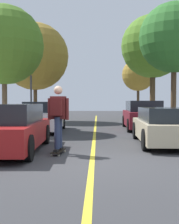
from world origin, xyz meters
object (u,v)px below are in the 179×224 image
object	(u,v)px
parked_car_left_near	(44,117)
street_tree_right_nearest	(174,38)
street_tree_left_nearest	(4,45)
skateboard	(58,151)
parked_car_left_nearest	(7,128)
streetlamp	(31,68)
parked_car_right_nearest	(168,126)
street_tree_right_near	(153,47)
skateboarder	(58,114)
parked_car_right_near	(143,115)
street_tree_right_far	(138,75)
street_tree_left_near	(35,57)

from	to	relation	value
parked_car_left_near	street_tree_right_nearest	world-z (taller)	street_tree_right_nearest
street_tree_left_nearest	skateboard	size ratio (longest dim) A/B	6.78
parked_car_left_nearest	streetlamp	world-z (taller)	streetlamp
street_tree_right_nearest	skateboard	world-z (taller)	street_tree_right_nearest
parked_car_left_near	street_tree_left_nearest	xyz separation A→B (m)	(-1.84, -0.12, 3.39)
parked_car_right_nearest	street_tree_right_near	world-z (taller)	street_tree_right_near
street_tree_right_nearest	skateboard	distance (m)	11.09
street_tree_right_nearest	skateboarder	world-z (taller)	street_tree_right_nearest
parked_car_right_nearest	street_tree_left_nearest	size ratio (longest dim) A/B	0.73
parked_car_left_nearest	street_tree_right_near	bearing A→B (deg)	64.84
street_tree_left_nearest	parked_car_left_nearest	bearing A→B (deg)	-71.92
parked_car_right_nearest	street_tree_right_nearest	distance (m)	8.05
parked_car_right_near	street_tree_right_nearest	world-z (taller)	street_tree_right_nearest
street_tree_right_nearest	street_tree_right_far	bearing A→B (deg)	90.00
parked_car_right_nearest	streetlamp	world-z (taller)	streetlamp
street_tree_left_nearest	street_tree_right_nearest	distance (m)	8.95
street_tree_right_near	street_tree_right_far	bearing A→B (deg)	90.00
street_tree_right_far	skateboarder	world-z (taller)	street_tree_right_far
parked_car_left_nearest	streetlamp	xyz separation A→B (m)	(-1.75, 10.91, 2.94)
street_tree_right_nearest	street_tree_right_far	xyz separation A→B (m)	(0.00, 14.34, -0.71)
street_tree_right_near	skateboarder	bearing A→B (deg)	-109.39
parked_car_left_near	street_tree_right_far	distance (m)	18.27
street_tree_right_nearest	street_tree_right_near	bearing A→B (deg)	90.00
parked_car_left_near	parked_car_right_near	world-z (taller)	parked_car_right_near
skateboard	street_tree_left_near	bearing A→B (deg)	104.38
parked_car_right_nearest	skateboarder	distance (m)	3.94
parked_car_right_nearest	street_tree_right_near	distance (m)	13.92
parked_car_right_near	skateboarder	xyz separation A→B (m)	(-3.38, -7.43, 0.37)
street_tree_left_nearest	streetlamp	bearing A→B (deg)	88.97
street_tree_left_near	street_tree_left_nearest	bearing A→B (deg)	-90.00
parked_car_right_near	streetlamp	distance (m)	8.26
street_tree_left_nearest	street_tree_right_nearest	world-z (taller)	street_tree_right_nearest
streetlamp	skateboarder	bearing A→B (deg)	-74.01
street_tree_left_near	parked_car_left_near	bearing A→B (deg)	-75.03
street_tree_left_nearest	parked_car_right_nearest	bearing A→B (deg)	-31.72
street_tree_left_nearest	street_tree_right_near	world-z (taller)	street_tree_right_near
parked_car_right_near	street_tree_right_near	size ratio (longest dim) A/B	0.59
parked_car_left_near	street_tree_left_near	bearing A→B (deg)	104.97
parked_car_right_near	street_tree_right_nearest	size ratio (longest dim) A/B	0.69
street_tree_right_far	skateboarder	bearing A→B (deg)	-102.87
street_tree_right_nearest	parked_car_left_near	bearing A→B (deg)	-161.30
parked_car_left_near	parked_car_left_nearest	bearing A→B (deg)	-89.99
parked_car_right_near	skateboard	size ratio (longest dim) A/B	5.39
street_tree_right_near	parked_car_left_nearest	bearing A→B (deg)	-115.16
skateboarder	street_tree_right_near	bearing A→B (deg)	70.61
street_tree_right_nearest	streetlamp	bearing A→B (deg)	161.44
street_tree_right_near	skateboarder	xyz separation A→B (m)	(-5.23, -14.85, -4.50)
street_tree_left_nearest	street_tree_right_far	size ratio (longest dim) A/B	1.02
parked_car_left_nearest	parked_car_right_nearest	distance (m)	5.12
street_tree_left_near	skateboarder	xyz separation A→B (m)	(3.36, -13.16, -3.53)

